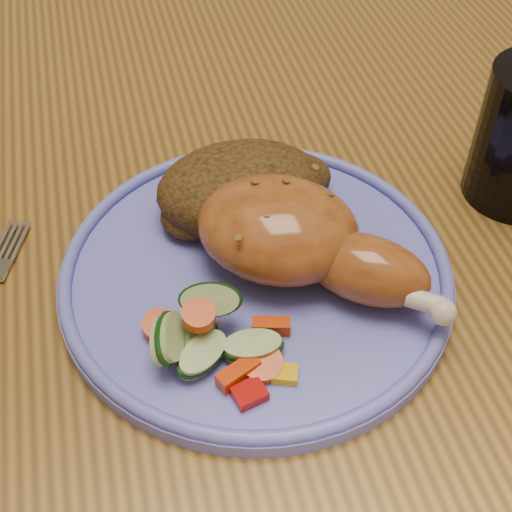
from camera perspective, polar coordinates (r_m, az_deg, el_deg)
name	(u,v)px	position (r m, az deg, el deg)	size (l,w,h in m)	color
dining_table	(272,225)	(0.70, 1.30, 2.53)	(0.90, 1.40, 0.75)	brown
chair_far	(179,53)	(1.29, -6.22, 15.81)	(0.42, 0.42, 0.91)	#4C2D16
plate	(256,275)	(0.53, 0.00, -1.57)	(0.29, 0.29, 0.01)	#5D60C7
plate_rim	(256,265)	(0.52, 0.00, -0.76)	(0.29, 0.29, 0.01)	#5D60C7
chicken_leg	(299,238)	(0.51, 3.45, 1.41)	(0.18, 0.17, 0.06)	#9E5421
rice_pilaf	(244,188)	(0.56, -0.94, 5.43)	(0.14, 0.10, 0.06)	#4B3212
vegetable_pile	(210,338)	(0.47, -3.74, -6.57)	(0.10, 0.09, 0.05)	#A50A05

